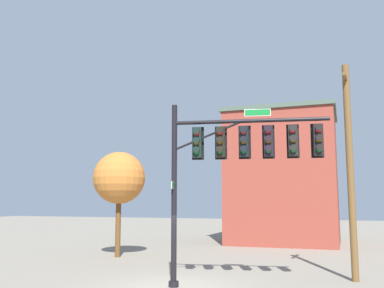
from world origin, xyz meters
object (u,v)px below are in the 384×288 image
at_px(signal_pole_assembly, 240,150).
at_px(tree_near, 119,178).
at_px(brick_building, 283,177).
at_px(utility_pole, 350,166).

bearing_deg(signal_pole_assembly, tree_near, 143.23).
xyz_separation_m(signal_pole_assembly, brick_building, (-0.76, 17.24, 0.00)).
bearing_deg(utility_pole, signal_pole_assembly, -142.56).
height_order(signal_pole_assembly, brick_building, brick_building).
xyz_separation_m(signal_pole_assembly, tree_near, (-8.35, 6.24, -0.53)).
distance_m(signal_pole_assembly, utility_pole, 4.68).
height_order(signal_pole_assembly, tree_near, signal_pole_assembly).
relative_size(utility_pole, tree_near, 1.47).
xyz_separation_m(tree_near, brick_building, (7.60, 11.00, 0.53)).
distance_m(utility_pole, tree_near, 12.53).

